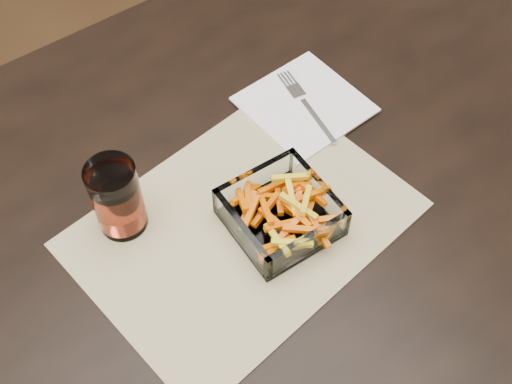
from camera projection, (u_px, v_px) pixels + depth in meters
dining_table at (255, 208)px, 1.03m from camera, size 1.60×0.90×0.75m
placemat at (243, 224)px, 0.91m from camera, size 0.48×0.38×0.00m
glass_bowl at (280, 214)px, 0.89m from camera, size 0.15×0.15×0.05m
tumbler at (117, 200)px, 0.87m from camera, size 0.07×0.07×0.12m
napkin at (304, 104)px, 1.04m from camera, size 0.18×0.18×0.00m
fork at (305, 104)px, 1.04m from camera, size 0.05×0.17×0.00m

